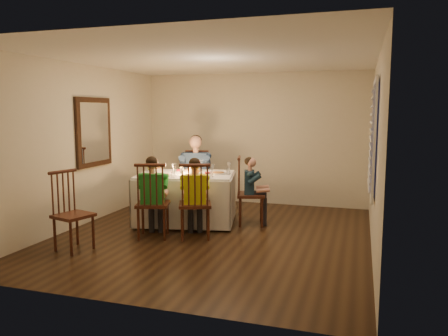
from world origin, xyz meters
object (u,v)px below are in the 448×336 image
(serving_bowl, at_px, (155,170))
(chair_adult, at_px, (196,211))
(chair_near_left, at_px, (154,237))
(dining_table, at_px, (186,188))
(child_yellow, at_px, (195,237))
(chair_end, at_px, (251,224))
(child_green, at_px, (154,237))
(chair_extra, at_px, (75,250))
(child_teal, at_px, (251,224))
(chair_near_right, at_px, (195,237))
(adult, at_px, (196,211))

(serving_bowl, bearing_deg, chair_adult, 55.78)
(chair_near_left, bearing_deg, dining_table, -115.50)
(chair_near_left, xyz_separation_m, child_yellow, (0.60, 0.17, 0.00))
(serving_bowl, bearing_deg, chair_end, 2.62)
(dining_table, xyz_separation_m, child_green, (-0.13, -0.95, -0.59))
(chair_extra, bearing_deg, child_teal, -27.52)
(chair_near_right, height_order, adult, adult)
(chair_near_right, height_order, child_green, child_green)
(child_green, bearing_deg, chair_near_right, 178.20)
(dining_table, bearing_deg, child_green, -110.22)
(serving_bowl, bearing_deg, chair_near_right, -39.67)
(chair_extra, xyz_separation_m, adult, (0.72, 2.64, 0.00))
(chair_adult, height_order, serving_bowl, serving_bowl)
(child_green, height_order, child_yellow, child_green)
(chair_adult, bearing_deg, chair_end, -41.24)
(chair_near_left, xyz_separation_m, child_teal, (1.19, 1.14, 0.00))
(chair_near_left, bearing_deg, chair_end, -153.81)
(dining_table, distance_m, chair_adult, 1.02)
(chair_near_left, xyz_separation_m, chair_extra, (-0.73, -0.87, 0.00))
(chair_end, relative_size, adult, 0.79)
(adult, distance_m, child_teal, 1.36)
(chair_adult, distance_m, chair_near_left, 1.77)
(child_green, bearing_deg, chair_end, -153.81)
(child_yellow, height_order, serving_bowl, serving_bowl)
(chair_near_left, xyz_separation_m, adult, (-0.01, 1.77, 0.00))
(serving_bowl, bearing_deg, adult, 55.78)
(chair_near_right, xyz_separation_m, child_green, (-0.60, -0.17, 0.00))
(chair_adult, xyz_separation_m, chair_extra, (-0.72, -2.64, 0.00))
(adult, xyz_separation_m, serving_bowl, (-0.48, -0.70, 0.85))
(chair_near_left, relative_size, child_yellow, 0.95)
(chair_adult, bearing_deg, chair_extra, -119.18)
(chair_near_left, distance_m, chair_near_right, 0.62)
(child_teal, xyz_separation_m, serving_bowl, (-1.68, -0.08, 0.85))
(dining_table, height_order, adult, dining_table)
(chair_near_right, relative_size, adult, 0.79)
(child_teal, bearing_deg, chair_end, 75.47)
(chair_end, distance_m, child_green, 1.65)
(chair_adult, distance_m, child_teal, 1.36)
(chair_near_right, xyz_separation_m, chair_end, (0.60, 0.98, 0.00))
(adult, distance_m, child_yellow, 1.71)
(adult, bearing_deg, dining_table, -93.98)
(dining_table, distance_m, child_yellow, 1.08)
(chair_extra, relative_size, serving_bowl, 4.93)
(chair_near_right, distance_m, child_yellow, 0.00)
(dining_table, relative_size, child_green, 1.48)
(dining_table, distance_m, chair_extra, 2.10)
(chair_extra, xyz_separation_m, child_teal, (1.93, 2.01, 0.00))
(dining_table, height_order, serving_bowl, serving_bowl)
(child_teal, bearing_deg, chair_near_right, 133.92)
(chair_near_right, height_order, chair_extra, chair_near_right)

